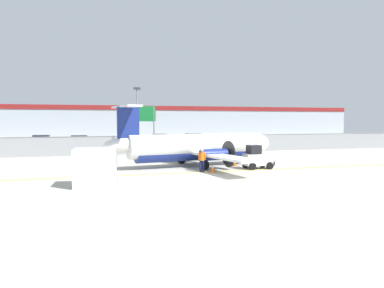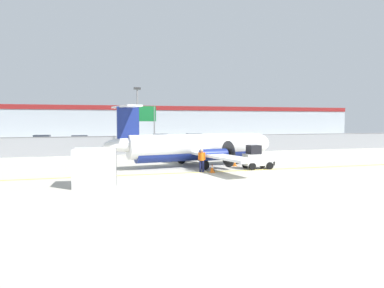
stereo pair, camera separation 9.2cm
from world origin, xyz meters
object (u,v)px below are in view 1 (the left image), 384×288
ground_crew_worker (202,159)px  parked_car_5 (247,140)px  parked_car_2 (124,139)px  highway_sign (141,118)px  commuter_airplane (198,147)px  apron_light_pole (137,116)px  parked_car_0 (42,140)px  cargo_container (95,167)px  traffic_cone_near_right (235,162)px  parked_car_4 (193,138)px  parked_car_3 (159,139)px  parked_car_1 (78,141)px  traffic_cone_near_left (212,168)px  baggage_tug (257,158)px

ground_crew_worker → parked_car_5: same height
parked_car_2 → highway_sign: (0.33, -13.95, 3.24)m
commuter_airplane → ground_crew_worker: bearing=-112.3°
apron_light_pole → highway_sign: apron_light_pole is taller
parked_car_0 → parked_car_2: size_ratio=1.03×
cargo_container → traffic_cone_near_right: cargo_container is taller
cargo_container → parked_car_4: cargo_container is taller
ground_crew_worker → parked_car_3: bearing=-162.8°
parked_car_5 → cargo_container: bearing=-120.8°
cargo_container → parked_car_0: (-6.07, 36.49, -0.21)m
traffic_cone_near_right → apron_light_pole: size_ratio=0.09×
parked_car_4 → parked_car_5: 9.15m
parked_car_5 → highway_sign: 19.46m
parked_car_0 → parked_car_3: same height
parked_car_1 → apron_light_pole: (6.04, -16.43, 3.41)m
ground_crew_worker → highway_sign: (-1.68, 17.97, 3.19)m
ground_crew_worker → traffic_cone_near_left: (0.63, -0.53, -0.64)m
cargo_container → traffic_cone_near_left: 9.10m
parked_car_0 → parked_car_4: size_ratio=1.01×
parked_car_1 → highway_sign: 14.12m
parked_car_3 → parked_car_0: bearing=3.5°
traffic_cone_near_left → parked_car_5: size_ratio=0.15×
parked_car_0 → ground_crew_worker: bearing=-61.3°
traffic_cone_near_right → baggage_tug: bearing=-64.9°
cargo_container → parked_car_0: size_ratio=0.60×
baggage_tug → traffic_cone_near_left: 4.28m
traffic_cone_near_right → parked_car_0: (-17.60, 29.93, 0.58)m
highway_sign → apron_light_pole: bearing=-103.0°
traffic_cone_near_right → parked_car_1: bearing=114.9°
commuter_airplane → parked_car_2: (-2.83, 28.50, -0.71)m
parked_car_2 → highway_sign: size_ratio=0.77×
traffic_cone_near_right → highway_sign: 16.71m
traffic_cone_near_right → parked_car_4: parked_car_4 is taller
parked_car_3 → commuter_airplane: bearing=90.6°
baggage_tug → parked_car_3: size_ratio=0.54×
parked_car_0 → parked_car_5: 30.42m
parked_car_5 → parked_car_4: bearing=145.8°
cargo_container → traffic_cone_near_left: cargo_container is taller
traffic_cone_near_left → parked_car_3: bearing=85.1°
parked_car_1 → parked_car_4: same height
cargo_container → parked_car_3: bearing=78.6°
parked_car_3 → parked_car_4: 5.59m
traffic_cone_near_right → parked_car_4: 29.78m
commuter_airplane → traffic_cone_near_left: 4.17m
parked_car_4 → apron_light_pole: size_ratio=0.59×
traffic_cone_near_left → parked_car_4: bearing=75.5°
parked_car_5 → parked_car_3: bearing=161.8°
baggage_tug → ground_crew_worker: baggage_tug is taller
baggage_tug → parked_car_0: size_ratio=0.54×
commuter_airplane → ground_crew_worker: commuter_airplane is taller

